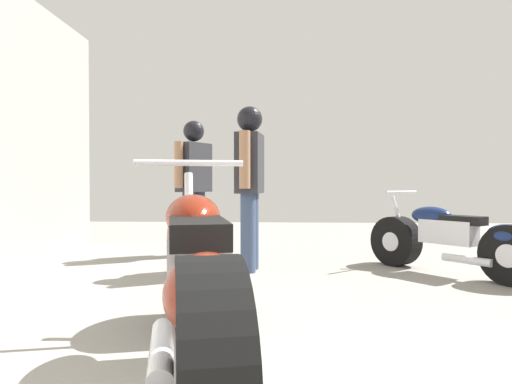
% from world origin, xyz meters
% --- Properties ---
extents(ground_plane, '(14.98, 14.98, 0.00)m').
position_xyz_m(ground_plane, '(0.00, 3.11, 0.00)').
color(ground_plane, gray).
extents(motorcycle_maroon_cruiser, '(0.86, 2.25, 1.06)m').
position_xyz_m(motorcycle_maroon_cruiser, '(-0.66, 2.01, 0.45)').
color(motorcycle_maroon_cruiser, black).
rests_on(motorcycle_maroon_cruiser, ground_plane).
extents(motorcycle_black_naked, '(1.30, 1.50, 0.83)m').
position_xyz_m(motorcycle_black_naked, '(1.44, 4.56, 0.34)').
color(motorcycle_black_naked, black).
rests_on(motorcycle_black_naked, ground_plane).
extents(mechanic_in_blue, '(0.29, 0.68, 1.71)m').
position_xyz_m(mechanic_in_blue, '(-0.58, 4.68, 1.03)').
color(mechanic_in_blue, '#384766').
rests_on(mechanic_in_blue, ground_plane).
extents(mechanic_with_helmet, '(0.43, 0.63, 1.70)m').
position_xyz_m(mechanic_with_helmet, '(-1.36, 5.66, 1.02)').
color(mechanic_with_helmet, '#2D3851').
rests_on(mechanic_with_helmet, ground_plane).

